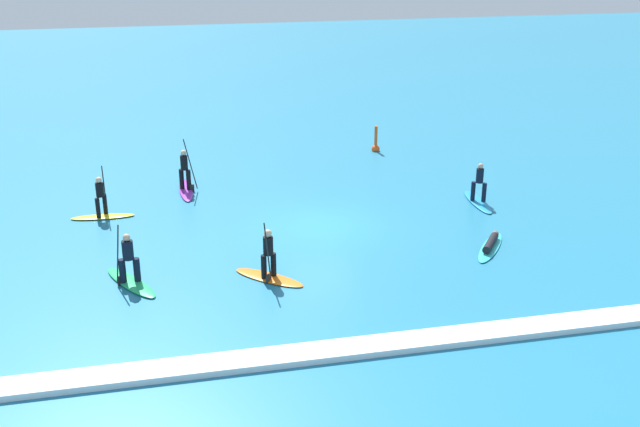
{
  "coord_description": "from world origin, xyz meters",
  "views": [
    {
      "loc": [
        -5.74,
        -26.17,
        10.91
      ],
      "look_at": [
        0.0,
        0.0,
        0.5
      ],
      "focal_mm": 42.75,
      "sensor_mm": 36.0,
      "label": 1
    }
  ],
  "objects": [
    {
      "name": "surfer_on_blue_board",
      "position": [
        6.87,
        1.06,
        0.41
      ],
      "size": [
        0.76,
        2.84,
        1.69
      ],
      "rotation": [
        0.0,
        0.0,
        4.65
      ],
      "color": "#1E8CD1",
      "rests_on": "ground_plane"
    },
    {
      "name": "surfer_on_green_board",
      "position": [
        -6.97,
        -3.53,
        0.45
      ],
      "size": [
        1.96,
        2.79,
        2.04
      ],
      "rotation": [
        0.0,
        0.0,
        2.09
      ],
      "color": "#23B266",
      "rests_on": "ground_plane"
    },
    {
      "name": "ground_plane",
      "position": [
        0.0,
        0.0,
        0.0
      ],
      "size": [
        120.0,
        120.0,
        0.0
      ],
      "primitive_type": "plane",
      "color": "teal",
      "rests_on": "ground"
    },
    {
      "name": "surfer_on_teal_board",
      "position": [
        5.46,
        -3.34,
        0.13
      ],
      "size": [
        2.14,
        2.65,
        0.37
      ],
      "rotation": [
        0.0,
        0.0,
        0.94
      ],
      "color": "#33C6CC",
      "rests_on": "ground_plane"
    },
    {
      "name": "marker_buoy",
      "position": [
        4.87,
        9.15,
        0.26
      ],
      "size": [
        0.41,
        0.41,
        1.38
      ],
      "color": "#E55119",
      "rests_on": "ground_plane"
    },
    {
      "name": "surfer_on_purple_board",
      "position": [
        -4.76,
        5.09,
        0.47
      ],
      "size": [
        0.8,
        3.0,
        2.34
      ],
      "rotation": [
        0.0,
        0.0,
        4.72
      ],
      "color": "purple",
      "rests_on": "ground_plane"
    },
    {
      "name": "wave_crest",
      "position": [
        0.0,
        -8.98,
        0.09
      ],
      "size": [
        25.7,
        0.9,
        0.18
      ],
      "primitive_type": "cube",
      "color": "silver",
      "rests_on": "ground_plane"
    },
    {
      "name": "surfer_on_yellow_board",
      "position": [
        -8.11,
        2.63,
        0.46
      ],
      "size": [
        2.44,
        0.71,
        2.09
      ],
      "rotation": [
        0.0,
        0.0,
        6.25
      ],
      "color": "yellow",
      "rests_on": "ground_plane"
    },
    {
      "name": "surfer_on_orange_board",
      "position": [
        -2.59,
        -4.1,
        0.5
      ],
      "size": [
        2.36,
        2.24,
        2.15
      ],
      "rotation": [
        0.0,
        0.0,
        5.54
      ],
      "color": "orange",
      "rests_on": "ground_plane"
    }
  ]
}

